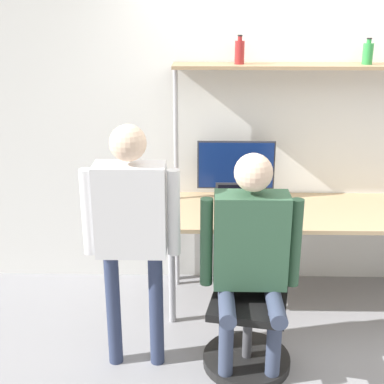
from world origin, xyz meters
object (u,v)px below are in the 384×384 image
Objects in this scene: office_chair at (248,322)px; person_standing at (131,220)px; laptop at (237,208)px; person_seated at (251,247)px; cell_phone at (276,221)px; bottle_red at (240,52)px; monitor at (236,167)px; bottle_green at (368,53)px.

person_standing is at bearing -177.68° from office_chair.
person_seated is (0.05, -0.67, 0.01)m from laptop.
bottle_red is (-0.26, 0.46, 1.11)m from cell_phone.
person_standing is (-0.71, 0.01, 0.17)m from person_seated.
monitor is at bearing 91.93° from person_seated.
monitor is at bearing 56.53° from person_standing.
person_seated is 7.68× the size of bottle_green.
person_standing reaches higher than office_chair.
bottle_green is at bearing 48.72° from office_chair.
person_seated is 0.89× the size of person_standing.
bottle_green is at bearing 49.68° from person_seated.
cell_phone is 0.10× the size of person_standing.
person_seated is (-0.23, -0.57, 0.07)m from cell_phone.
monitor is 0.42m from laptop.
monitor is 3.95× the size of cell_phone.
bottle_green is at bearing -0.00° from bottle_red.
bottle_red is at bearing 56.31° from person_standing.
bottle_green is (0.87, 0.99, 1.58)m from office_chair.
person_seated is (0.03, -1.04, -0.18)m from monitor.
cell_phone is at bearing 68.30° from person_seated.
monitor is 0.86m from bottle_red.
bottle_red is at bearing 119.37° from cell_phone.
monitor is 0.38× the size of person_standing.
person_seated reaches higher than laptop.
person_standing reaches higher than cell_phone.
office_chair is (0.05, -0.62, -0.54)m from laptop.
person_standing is 7.77× the size of bottle_red.
cell_phone is 0.74× the size of bottle_red.
laptop is 0.30m from cell_phone.
laptop is 1.65× the size of bottle_green.
cell_phone is 0.62m from person_seated.
person_standing is (-0.72, -0.03, 0.71)m from office_chair.
cell_phone is 0.16× the size of office_chair.
cell_phone is at bearing -19.48° from laptop.
bottle_red reaches higher than person_standing.
monitor is 1.25m from bottle_green.
bottle_green reaches higher than cell_phone.
person_seated is 1.70m from bottle_green.
bottle_green reaches higher than monitor.
person_standing reaches higher than laptop.
bottle_red is at bearing 87.95° from laptop.
office_chair is 0.66× the size of person_seated.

